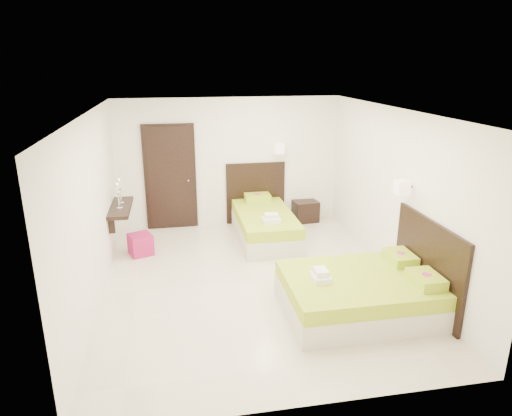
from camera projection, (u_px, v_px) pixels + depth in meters
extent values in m
plane|color=beige|center=(253.00, 281.00, 7.09)|extent=(5.50, 5.50, 0.00)
cube|color=beige|center=(265.00, 231.00, 8.74)|extent=(1.02, 2.05, 0.33)
cube|color=#8FAE1B|center=(265.00, 218.00, 8.66)|extent=(1.01, 2.03, 0.20)
cube|color=black|center=(256.00, 193.00, 9.53)|extent=(1.23, 0.05, 1.28)
cube|color=#A9C524|center=(257.00, 198.00, 9.33)|extent=(0.51, 0.35, 0.14)
cylinder|color=#CD3085|center=(257.00, 194.00, 9.31)|extent=(0.12, 0.12, 0.00)
cube|color=white|center=(271.00, 220.00, 8.09)|extent=(0.31, 0.23, 0.08)
cube|color=white|center=(271.00, 216.00, 8.07)|extent=(0.23, 0.17, 0.08)
cube|color=beige|center=(279.00, 149.00, 9.18)|extent=(0.18, 0.18, 0.20)
cylinder|color=#2D2116|center=(278.00, 148.00, 9.25)|extent=(0.03, 0.16, 0.03)
cube|color=beige|center=(358.00, 301.00, 6.19)|extent=(2.00, 1.50, 0.32)
cube|color=#8FAE1B|center=(359.00, 284.00, 6.11)|extent=(1.98, 1.49, 0.20)
cube|color=black|center=(428.00, 264.00, 6.21)|extent=(0.05, 1.70, 1.25)
cube|color=#A9C524|center=(426.00, 279.00, 5.86)|extent=(0.34, 0.50, 0.14)
cylinder|color=#CD3085|center=(427.00, 274.00, 5.84)|extent=(0.12, 0.12, 0.00)
cube|color=#A9C524|center=(400.00, 257.00, 6.52)|extent=(0.34, 0.50, 0.14)
cylinder|color=#CD3085|center=(401.00, 253.00, 6.49)|extent=(0.12, 0.12, 0.00)
cube|color=white|center=(321.00, 278.00, 5.97)|extent=(0.22, 0.30, 0.08)
cube|color=white|center=(321.00, 272.00, 5.95)|extent=(0.17, 0.23, 0.08)
cube|color=beige|center=(402.00, 187.00, 6.49)|extent=(0.18, 0.18, 0.20)
cylinder|color=#2D2116|center=(407.00, 187.00, 6.51)|extent=(0.16, 0.03, 0.03)
cube|color=black|center=(305.00, 211.00, 9.73)|extent=(0.54, 0.49, 0.44)
cube|color=#96144A|center=(141.00, 244.00, 8.04)|extent=(0.48, 0.48, 0.37)
cube|color=black|center=(170.00, 178.00, 9.10)|extent=(1.02, 0.06, 2.14)
cube|color=black|center=(170.00, 178.00, 9.07)|extent=(0.88, 0.04, 2.06)
cylinder|color=silver|center=(188.00, 180.00, 9.11)|extent=(0.03, 0.10, 0.03)
cube|color=black|center=(121.00, 208.00, 7.98)|extent=(0.35, 1.20, 0.06)
cube|color=black|center=(112.00, 225.00, 7.58)|extent=(0.10, 0.04, 0.30)
cube|color=black|center=(117.00, 208.00, 8.43)|extent=(0.10, 0.04, 0.30)
cylinder|color=silver|center=(120.00, 208.00, 7.83)|extent=(0.10, 0.10, 0.02)
cylinder|color=silver|center=(119.00, 201.00, 7.79)|extent=(0.02, 0.02, 0.22)
cone|color=silver|center=(118.00, 194.00, 7.75)|extent=(0.07, 0.07, 0.04)
cylinder|color=white|center=(118.00, 189.00, 7.72)|extent=(0.02, 0.02, 0.15)
sphere|color=#FFB23F|center=(117.00, 184.00, 7.69)|extent=(0.02, 0.02, 0.02)
cylinder|color=silver|center=(121.00, 203.00, 8.11)|extent=(0.10, 0.10, 0.02)
cylinder|color=silver|center=(121.00, 197.00, 8.07)|extent=(0.02, 0.02, 0.22)
cone|color=silver|center=(120.00, 189.00, 8.03)|extent=(0.07, 0.07, 0.04)
cylinder|color=white|center=(119.00, 184.00, 8.00)|extent=(0.02, 0.02, 0.15)
sphere|color=#FFB23F|center=(119.00, 179.00, 7.98)|extent=(0.02, 0.02, 0.02)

